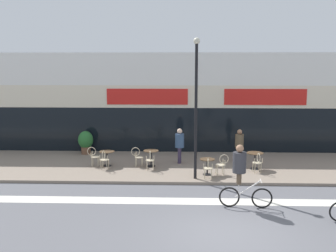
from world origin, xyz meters
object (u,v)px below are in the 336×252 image
Objects in this scene: bistro_table_0 at (107,155)px; cafe_chair_0_side at (94,155)px; bistro_table_3 at (255,157)px; lamp_post at (196,100)px; cafe_chair_0_near at (104,158)px; cafe_chair_1_near at (150,159)px; cafe_chair_2_side at (222,163)px; cyclist_0 at (241,171)px; pedestrian_far_end at (239,143)px; planter_pot at (86,141)px; cafe_chair_3_near at (258,161)px; bistro_table_2 at (207,164)px; pedestrian_near_end at (180,143)px; cafe_chair_2_near at (208,167)px; bistro_table_1 at (151,155)px; cafe_chair_1_side at (138,155)px.

cafe_chair_0_side reaches higher than bistro_table_0.
bistro_table_3 is 0.13× the size of lamp_post.
cafe_chair_0_near and cafe_chair_1_near have the same top height.
cafe_chair_1_near and cafe_chair_2_side have the same top height.
cyclist_0 is 5.91m from pedestrian_far_end.
cafe_chair_1_near is 4.77m from planter_pot.
pedestrian_far_end reaches higher than cafe_chair_1_near.
cafe_chair_2_side is at bearing 94.93° from cafe_chair_3_near.
planter_pot reaches higher than bistro_table_3.
bistro_table_3 reaches higher than bistro_table_0.
lamp_post reaches higher than bistro_table_2.
cafe_chair_2_side is 2.73m from pedestrian_near_end.
pedestrian_near_end reaches higher than cafe_chair_3_near.
pedestrian_near_end is at bearing 31.02° from cafe_chair_2_near.
cyclist_0 is (3.44, -4.83, 0.61)m from bistro_table_1.
cyclist_0 reaches higher than bistro_table_0.
cafe_chair_2_side is 3.07m from lamp_post.
cafe_chair_0_side is 0.16× the size of lamp_post.
cafe_chair_2_side is (3.79, -1.29, 0.00)m from cafe_chair_1_side.
cafe_chair_3_near is at bearing -86.48° from cafe_chair_0_near.
lamp_post is (-1.16, -0.58, 2.78)m from cafe_chair_2_side.
pedestrian_far_end is at bearing -10.11° from planter_pot.
bistro_table_1 is 2.69m from cafe_chair_0_side.
bistro_table_3 is at bearing -92.19° from cafe_chair_1_near.
cyclist_0 is 5.90m from pedestrian_near_end.
cyclist_0 reaches higher than cafe_chair_0_side.
cafe_chair_2_near is at bearing -22.93° from cafe_chair_0_side.
bistro_table_1 is 0.84× the size of cafe_chair_2_near.
cafe_chair_1_near is 0.53× the size of pedestrian_near_end.
cafe_chair_0_side is at bearing 179.88° from bistro_table_1.
bistro_table_0 is at bearing -56.73° from planter_pot.
bistro_table_2 is 5.39m from cafe_chair_0_side.
pedestrian_near_end is (-3.44, 1.59, 0.48)m from cafe_chair_3_near.
pedestrian_near_end is (1.95, 0.68, 0.48)m from cafe_chair_1_side.
pedestrian_far_end is (2.24, 2.89, -2.35)m from lamp_post.
cafe_chair_0_near is at bearing -163.46° from bistro_table_1.
cafe_chair_3_near is (4.76, -0.28, 0.00)m from cafe_chair_1_near.
cafe_chair_1_side is at bearing 179.84° from bistro_table_1.
planter_pot reaches higher than bistro_table_1.
bistro_table_1 is 0.35× the size of cyclist_0.
cafe_chair_0_near is 5.28m from cafe_chair_2_side.
cafe_chair_0_near is 1.58m from cafe_chair_1_side.
cafe_chair_1_side is (-5.39, 0.28, -0.03)m from bistro_table_3.
cafe_chair_1_near is 1.00× the size of cafe_chair_1_side.
planter_pot is (-3.66, 2.43, 0.13)m from bistro_table_1.
cyclist_0 is 1.31× the size of pedestrian_near_end.
cafe_chair_2_near is 2.46m from cafe_chair_3_near.
cafe_chair_2_side is at bearing 98.73° from cyclist_0.
cafe_chair_3_near is at bearing -59.37° from cafe_chair_2_near.
cafe_chair_1_near is 1.00× the size of cafe_chair_2_side.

